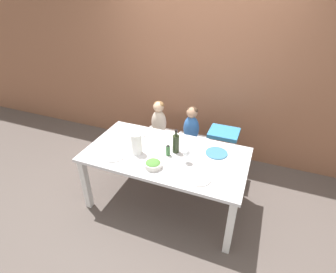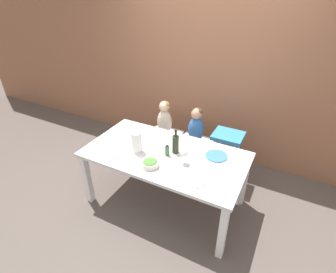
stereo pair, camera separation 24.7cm
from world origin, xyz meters
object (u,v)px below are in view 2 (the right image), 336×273
wine_bottle (176,144)px  chair_right_highchair (227,144)px  dinner_plate_back_right (216,156)px  person_child_left (165,118)px  chair_far_left (165,138)px  dinner_plate_front_right (194,180)px  paper_towel_roll (137,142)px  salad_bowl_large (150,163)px  person_child_center (196,125)px  dinner_plate_back_left (141,132)px  chair_far_center (195,146)px  wine_glass_near (184,154)px  dinner_plate_front_left (114,153)px

wine_bottle → chair_right_highchair: bearing=58.5°
dinner_plate_back_right → person_child_left: bearing=150.0°
chair_far_left → dinner_plate_front_right: 1.38m
paper_towel_roll → wine_bottle: bearing=24.7°
salad_bowl_large → dinner_plate_back_right: size_ratio=0.74×
person_child_center → dinner_plate_back_left: person_child_center is taller
person_child_left → wine_bottle: wine_bottle is taller
chair_right_highchair → dinner_plate_back_right: bearing=-87.6°
person_child_left → paper_towel_roll: size_ratio=2.06×
salad_bowl_large → dinner_plate_front_right: 0.49m
chair_far_center → dinner_plate_back_right: dinner_plate_back_right is taller
salad_bowl_large → wine_glass_near: bearing=36.1°
chair_far_center → person_child_center: person_child_center is taller
person_child_center → wine_glass_near: person_child_center is taller
person_child_center → dinner_plate_front_left: 1.15m
wine_bottle → salad_bowl_large: (-0.12, -0.35, -0.07)m
wine_glass_near → dinner_plate_front_right: 0.31m
chair_far_left → chair_far_center: 0.47m
dinner_plate_front_right → paper_towel_roll: bearing=167.4°
person_child_center → wine_bottle: 0.68m
chair_far_left → chair_right_highchair: bearing=0.0°
wine_glass_near → person_child_left: bearing=129.3°
chair_far_center → chair_right_highchair: 0.47m
person_child_left → dinner_plate_front_right: size_ratio=2.05×
person_child_center → wine_glass_near: (0.19, -0.81, 0.11)m
paper_towel_roll → wine_glass_near: bearing=3.8°
chair_far_center → dinner_plate_back_left: (-0.56, -0.47, 0.32)m
person_child_left → dinner_plate_back_left: size_ratio=2.05×
chair_far_center → salad_bowl_large: bearing=-95.0°
person_child_center → dinner_plate_front_right: bearing=-68.8°
wine_glass_near → chair_far_left: bearing=129.3°
chair_right_highchair → paper_towel_roll: (-0.80, -0.85, 0.28)m
chair_far_center → paper_towel_roll: 1.02m
chair_right_highchair → dinner_plate_back_right: (0.02, -0.54, 0.16)m
chair_far_left → wine_bottle: size_ratio=1.69×
wine_bottle → dinner_plate_front_right: bearing=-43.5°
chair_far_center → dinner_plate_front_left: size_ratio=1.97×
person_child_left → person_child_center: (0.47, 0.00, 0.00)m
chair_right_highchair → person_child_left: person_child_left is taller
chair_far_left → wine_glass_near: wine_glass_near is taller
wine_glass_near → salad_bowl_large: 0.36m
dinner_plate_back_right → chair_right_highchair: bearing=92.4°
salad_bowl_large → dinner_plate_front_left: 0.48m
person_child_center → paper_towel_roll: person_child_center is taller
wine_bottle → chair_far_center: bearing=92.3°
wine_bottle → dinner_plate_back_right: wine_bottle is taller
chair_far_center → chair_right_highchair: chair_right_highchair is taller
chair_right_highchair → dinner_plate_front_right: 1.03m
wine_bottle → dinner_plate_back_left: (-0.58, 0.20, -0.11)m
chair_far_center → dinner_plate_front_left: (-0.57, -1.00, 0.32)m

